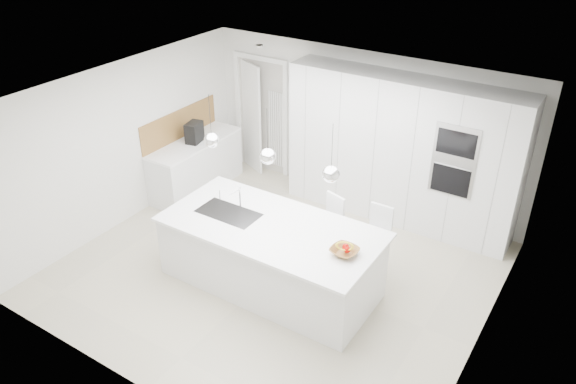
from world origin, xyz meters
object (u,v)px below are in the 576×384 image
Objects in this scene: fruit_bowl at (344,251)px; bar_stool_right at (375,243)px; espresso_machine at (194,132)px; bar_stool_left at (330,233)px; island_base at (270,258)px.

bar_stool_right is (-0.01, 0.95, -0.43)m from fruit_bowl.
espresso_machine is 0.33× the size of bar_stool_right.
fruit_bowl is 3.91m from espresso_machine.
fruit_bowl is 1.04m from bar_stool_right.
bar_stool_left reaches higher than bar_stool_right.
bar_stool_right is at bearing 90.33° from fruit_bowl.
espresso_machine is 3.10m from bar_stool_left.
island_base is 2.69× the size of bar_stool_left.
island_base is at bearing 179.89° from fruit_bowl.
bar_stool_right is (1.07, 0.94, 0.08)m from island_base.
bar_stool_left is at bearing 61.75° from island_base.
fruit_bowl reaches higher than island_base.
espresso_machine is at bearing -176.15° from bar_stool_left.
bar_stool_left is (-0.63, 0.82, -0.42)m from fruit_bowl.
fruit_bowl is 0.31× the size of bar_stool_left.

